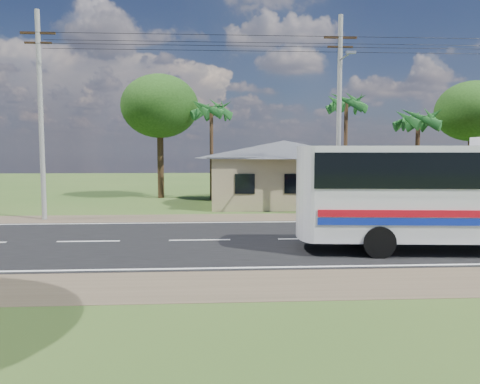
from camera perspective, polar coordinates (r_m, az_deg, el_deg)
name	(u,v)px	position (r m, az deg, el deg)	size (l,w,h in m)	color
ground	(308,239)	(19.79, 8.28, -5.73)	(120.00, 120.00, 0.00)	#2C4B1A
road	(308,239)	(19.79, 8.28, -5.70)	(120.00, 16.00, 0.03)	black
house	(284,166)	(32.43, 5.40, 3.17)	(12.40, 10.00, 5.00)	tan
utility_poles	(333,113)	(26.45, 11.29, 9.46)	(32.80, 2.22, 11.00)	#9E9E99
palm_near	(418,120)	(32.98, 20.91, 8.23)	(2.80, 2.80, 6.70)	#47301E
palm_mid	(346,104)	(36.12, 12.83, 10.43)	(2.80, 2.80, 8.20)	#47301E
palm_far	(211,110)	(35.16, -3.52, 9.90)	(2.80, 2.80, 7.70)	#47301E
tree_behind_house	(160,107)	(37.41, -9.75, 10.22)	(6.00, 6.00, 9.61)	#47301E
tree_behind_shed	(473,112)	(40.45, 26.51, 8.76)	(5.60, 5.60, 9.02)	#47301E
motorcycle	(424,212)	(27.12, 21.49, -2.26)	(0.54, 1.54, 0.81)	black
person	(429,203)	(27.65, 22.08, -1.21)	(0.62, 0.41, 1.70)	navy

